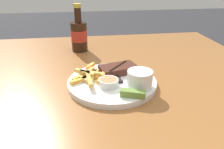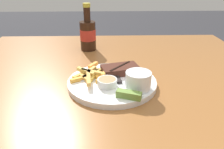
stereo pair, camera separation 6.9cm
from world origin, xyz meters
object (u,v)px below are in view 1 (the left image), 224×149
(pickle_spear, at_px, (133,94))
(fork_utensil, at_px, (89,81))
(coleslaw_cup, at_px, (140,78))
(beer_bottle, at_px, (79,35))
(dipping_sauce_cup, at_px, (109,82))
(steak_portion, at_px, (118,69))
(knife_utensil, at_px, (114,75))
(dinner_plate, at_px, (112,83))

(pickle_spear, distance_m, fork_utensil, 0.16)
(coleslaw_cup, bearing_deg, beer_bottle, 112.97)
(dipping_sauce_cup, xyz_separation_m, beer_bottle, (-0.08, 0.39, 0.04))
(fork_utensil, bearing_deg, steak_portion, 29.09)
(steak_portion, relative_size, pickle_spear, 1.89)
(pickle_spear, bearing_deg, fork_utensil, 136.32)
(knife_utensil, relative_size, beer_bottle, 0.79)
(pickle_spear, relative_size, fork_utensil, 0.54)
(dipping_sauce_cup, height_order, pickle_spear, dipping_sauce_cup)
(dinner_plate, relative_size, steak_portion, 2.07)
(dipping_sauce_cup, bearing_deg, fork_utensil, 145.45)
(pickle_spear, bearing_deg, beer_bottle, 107.04)
(knife_utensil, bearing_deg, fork_utensil, 99.44)
(coleslaw_cup, xyz_separation_m, fork_utensil, (-0.15, 0.06, -0.03))
(dipping_sauce_cup, xyz_separation_m, pickle_spear, (0.06, -0.07, -0.00))
(dinner_plate, distance_m, beer_bottle, 0.38)
(pickle_spear, height_order, beer_bottle, beer_bottle)
(coleslaw_cup, distance_m, fork_utensil, 0.16)
(coleslaw_cup, distance_m, beer_bottle, 0.45)
(steak_portion, distance_m, fork_utensil, 0.12)
(fork_utensil, height_order, knife_utensil, knife_utensil)
(fork_utensil, bearing_deg, coleslaw_cup, -19.50)
(beer_bottle, bearing_deg, pickle_spear, -72.96)
(steak_portion, bearing_deg, dipping_sauce_cup, -115.88)
(dinner_plate, relative_size, dipping_sauce_cup, 4.75)
(knife_utensil, bearing_deg, coleslaw_cup, -155.65)
(steak_portion, relative_size, coleslaw_cup, 1.81)
(dipping_sauce_cup, xyz_separation_m, knife_utensil, (0.03, 0.07, -0.01))
(steak_portion, bearing_deg, coleslaw_cup, -67.82)
(fork_utensil, distance_m, knife_utensil, 0.09)
(dinner_plate, bearing_deg, steak_portion, 62.00)
(pickle_spear, bearing_deg, coleslaw_cup, 58.34)
(steak_portion, height_order, coleslaw_cup, coleslaw_cup)
(dipping_sauce_cup, height_order, beer_bottle, beer_bottle)
(dinner_plate, bearing_deg, beer_bottle, 105.63)
(beer_bottle, bearing_deg, fork_utensil, -85.93)
(coleslaw_cup, relative_size, fork_utensil, 0.57)
(pickle_spear, distance_m, knife_utensil, 0.15)
(steak_portion, height_order, knife_utensil, steak_portion)
(dipping_sauce_cup, bearing_deg, pickle_spear, -50.71)
(dinner_plate, relative_size, pickle_spear, 3.91)
(beer_bottle, bearing_deg, dipping_sauce_cup, -77.96)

